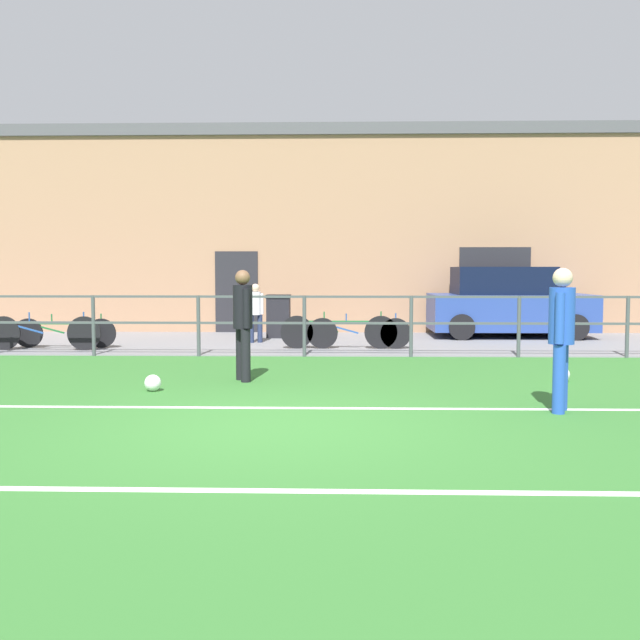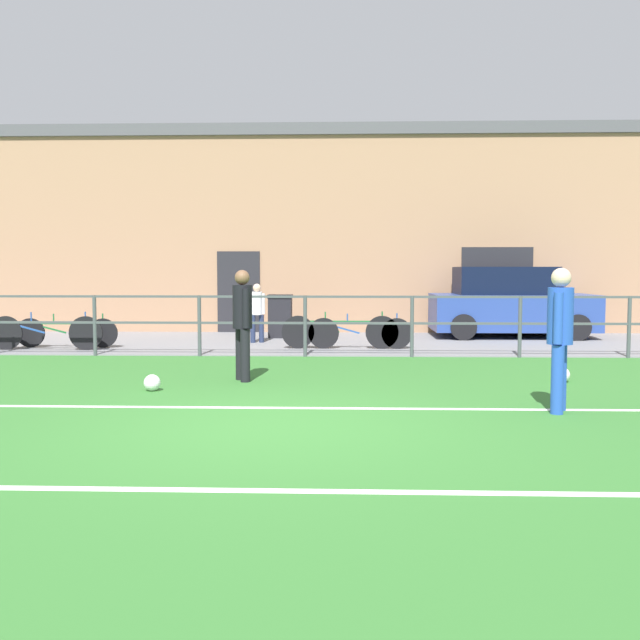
{
  "view_description": "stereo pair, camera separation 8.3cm",
  "coord_description": "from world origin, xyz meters",
  "px_view_note": "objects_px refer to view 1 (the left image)",
  "views": [
    {
      "loc": [
        0.67,
        -7.41,
        1.64
      ],
      "look_at": [
        0.35,
        4.02,
        0.83
      ],
      "focal_mm": 40.31,
      "sensor_mm": 36.0,
      "label": 1
    },
    {
      "loc": [
        0.76,
        -7.41,
        1.64
      ],
      "look_at": [
        0.35,
        4.02,
        0.83
      ],
      "focal_mm": 40.31,
      "sensor_mm": 36.0,
      "label": 2
    }
  ],
  "objects_px": {
    "bicycle_parked_1": "(44,332)",
    "trash_bin_0": "(279,316)",
    "soccer_ball_spare": "(153,383)",
    "bicycle_parked_3": "(65,332)",
    "spectator_child": "(256,309)",
    "parked_car_red": "(508,304)",
    "bicycle_parked_0": "(339,331)",
    "bicycle_parked_2": "(359,333)",
    "player_goalkeeper": "(243,318)",
    "player_striker": "(561,330)",
    "soccer_ball_match": "(562,375)"
  },
  "relations": [
    {
      "from": "player_goalkeeper",
      "to": "bicycle_parked_3",
      "type": "distance_m",
      "value": 6.0
    },
    {
      "from": "soccer_ball_match",
      "to": "spectator_child",
      "type": "xyz_separation_m",
      "value": [
        -5.11,
        5.3,
        0.65
      ]
    },
    {
      "from": "player_striker",
      "to": "trash_bin_0",
      "type": "bearing_deg",
      "value": 48.19
    },
    {
      "from": "parked_car_red",
      "to": "bicycle_parked_2",
      "type": "distance_m",
      "value": 4.56
    },
    {
      "from": "parked_car_red",
      "to": "bicycle_parked_1",
      "type": "relative_size",
      "value": 1.64
    },
    {
      "from": "bicycle_parked_0",
      "to": "bicycle_parked_2",
      "type": "distance_m",
      "value": 0.41
    },
    {
      "from": "soccer_ball_spare",
      "to": "bicycle_parked_2",
      "type": "distance_m",
      "value": 5.87
    },
    {
      "from": "soccer_ball_spare",
      "to": "player_striker",
      "type": "bearing_deg",
      "value": -13.87
    },
    {
      "from": "soccer_ball_spare",
      "to": "bicycle_parked_1",
      "type": "height_order",
      "value": "bicycle_parked_1"
    },
    {
      "from": "soccer_ball_match",
      "to": "player_striker",
      "type": "bearing_deg",
      "value": -107.68
    },
    {
      "from": "player_striker",
      "to": "player_goalkeeper",
      "type": "bearing_deg",
      "value": 84.66
    },
    {
      "from": "player_goalkeeper",
      "to": "bicycle_parked_0",
      "type": "height_order",
      "value": "player_goalkeeper"
    },
    {
      "from": "player_striker",
      "to": "spectator_child",
      "type": "xyz_separation_m",
      "value": [
        -4.41,
        7.5,
        -0.18
      ]
    },
    {
      "from": "bicycle_parked_0",
      "to": "player_goalkeeper",
      "type": "bearing_deg",
      "value": -108.47
    },
    {
      "from": "soccer_ball_match",
      "to": "bicycle_parked_2",
      "type": "height_order",
      "value": "bicycle_parked_2"
    },
    {
      "from": "parked_car_red",
      "to": "bicycle_parked_0",
      "type": "relative_size",
      "value": 1.59
    },
    {
      "from": "player_goalkeeper",
      "to": "bicycle_parked_3",
      "type": "bearing_deg",
      "value": 20.4
    },
    {
      "from": "soccer_ball_spare",
      "to": "bicycle_parked_2",
      "type": "relative_size",
      "value": 0.11
    },
    {
      "from": "bicycle_parked_2",
      "to": "bicycle_parked_3",
      "type": "bearing_deg",
      "value": 180.0
    },
    {
      "from": "player_striker",
      "to": "soccer_ball_spare",
      "type": "height_order",
      "value": "player_striker"
    },
    {
      "from": "soccer_ball_spare",
      "to": "bicycle_parked_0",
      "type": "height_order",
      "value": "bicycle_parked_0"
    },
    {
      "from": "bicycle_parked_1",
      "to": "trash_bin_0",
      "type": "bearing_deg",
      "value": 31.94
    },
    {
      "from": "parked_car_red",
      "to": "spectator_child",
      "type": "bearing_deg",
      "value": -165.22
    },
    {
      "from": "spectator_child",
      "to": "parked_car_red",
      "type": "distance_m",
      "value": 6.1
    },
    {
      "from": "bicycle_parked_1",
      "to": "spectator_child",
      "type": "bearing_deg",
      "value": 21.43
    },
    {
      "from": "player_striker",
      "to": "bicycle_parked_1",
      "type": "relative_size",
      "value": 0.72
    },
    {
      "from": "player_goalkeeper",
      "to": "bicycle_parked_1",
      "type": "height_order",
      "value": "player_goalkeeper"
    },
    {
      "from": "bicycle_parked_2",
      "to": "parked_car_red",
      "type": "bearing_deg",
      "value": 36.61
    },
    {
      "from": "parked_car_red",
      "to": "bicycle_parked_2",
      "type": "bearing_deg",
      "value": -143.39
    },
    {
      "from": "soccer_ball_match",
      "to": "bicycle_parked_3",
      "type": "relative_size",
      "value": 0.1
    },
    {
      "from": "parked_car_red",
      "to": "trash_bin_0",
      "type": "xyz_separation_m",
      "value": [
        -5.49,
        -0.36,
        -0.27
      ]
    },
    {
      "from": "soccer_ball_match",
      "to": "bicycle_parked_1",
      "type": "bearing_deg",
      "value": 158.06
    },
    {
      "from": "soccer_ball_spare",
      "to": "bicycle_parked_3",
      "type": "height_order",
      "value": "bicycle_parked_3"
    },
    {
      "from": "soccer_ball_spare",
      "to": "bicycle_parked_1",
      "type": "xyz_separation_m",
      "value": [
        -3.43,
        4.65,
        0.26
      ]
    },
    {
      "from": "player_striker",
      "to": "soccer_ball_match",
      "type": "distance_m",
      "value": 2.45
    },
    {
      "from": "trash_bin_0",
      "to": "soccer_ball_match",
      "type": "bearing_deg",
      "value": -54.1
    },
    {
      "from": "soccer_ball_spare",
      "to": "bicycle_parked_3",
      "type": "distance_m",
      "value": 6.01
    },
    {
      "from": "soccer_ball_match",
      "to": "parked_car_red",
      "type": "height_order",
      "value": "parked_car_red"
    },
    {
      "from": "trash_bin_0",
      "to": "parked_car_red",
      "type": "bearing_deg",
      "value": 3.77
    },
    {
      "from": "spectator_child",
      "to": "bicycle_parked_1",
      "type": "relative_size",
      "value": 0.56
    },
    {
      "from": "bicycle_parked_2",
      "to": "trash_bin_0",
      "type": "xyz_separation_m",
      "value": [
        -1.85,
        2.35,
        0.19
      ]
    },
    {
      "from": "player_goalkeeper",
      "to": "bicycle_parked_0",
      "type": "xyz_separation_m",
      "value": [
        1.39,
        4.17,
        -0.55
      ]
    },
    {
      "from": "soccer_ball_match",
      "to": "trash_bin_0",
      "type": "distance_m",
      "value": 8.03
    },
    {
      "from": "player_goalkeeper",
      "to": "soccer_ball_match",
      "type": "xyz_separation_m",
      "value": [
        4.66,
        0.02,
        -0.82
      ]
    },
    {
      "from": "soccer_ball_spare",
      "to": "bicycle_parked_3",
      "type": "bearing_deg",
      "value": 121.9
    },
    {
      "from": "parked_car_red",
      "to": "bicycle_parked_1",
      "type": "xyz_separation_m",
      "value": [
        -9.97,
        -3.16,
        -0.43
      ]
    },
    {
      "from": "soccer_ball_match",
      "to": "soccer_ball_spare",
      "type": "height_order",
      "value": "soccer_ball_spare"
    },
    {
      "from": "bicycle_parked_2",
      "to": "bicycle_parked_3",
      "type": "height_order",
      "value": "bicycle_parked_2"
    },
    {
      "from": "bicycle_parked_0",
      "to": "bicycle_parked_1",
      "type": "xyz_separation_m",
      "value": [
        -5.92,
        -0.45,
        0.0
      ]
    },
    {
      "from": "bicycle_parked_0",
      "to": "bicycle_parked_2",
      "type": "height_order",
      "value": "bicycle_parked_0"
    }
  ]
}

